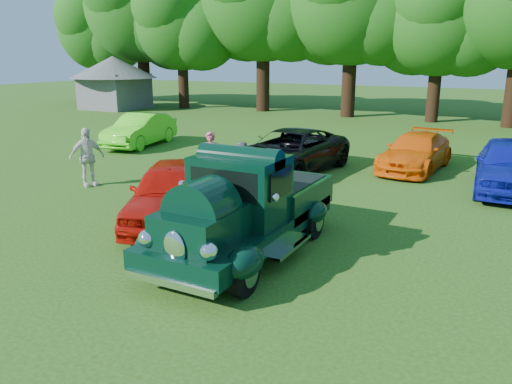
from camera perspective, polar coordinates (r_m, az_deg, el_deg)
The scene contains 12 objects.
ground at distance 10.52m, azimuth -6.17°, elevation -6.63°, with size 120.00×120.00×0.00m, color #274810.
hero_pickup at distance 10.12m, azimuth -1.12°, elevation -2.11°, with size 2.44×5.24×2.05m.
red_convertible at distance 12.22m, azimuth -9.56°, elevation 0.03°, with size 1.75×4.34×1.48m, color #AF0F07.
back_car_lime at distance 23.02m, azimuth -13.11°, elevation 6.92°, with size 1.51×4.34×1.43m, color #4ADB1D.
back_car_black at distance 17.18m, azimuth 3.83°, elevation 4.63°, with size 2.46×5.33×1.48m, color black.
back_car_orange at distance 18.50m, azimuth 17.79°, elevation 4.38°, with size 1.79×4.40×1.28m, color #EA5B08.
back_car_blue at distance 16.56m, azimuth 27.03°, elevation 2.75°, with size 1.87×4.64×1.58m, color #0D1597.
spectator_pink at distance 15.54m, azimuth -5.16°, elevation 3.82°, with size 0.61×0.40×1.67m, color #C75266.
spectator_grey at distance 14.12m, azimuth -1.59°, elevation 2.52°, with size 0.77×0.60×1.58m, color slate.
spectator_white at distance 16.19m, azimuth -18.77°, elevation 3.79°, with size 1.06×0.44×1.82m, color silver.
gazebo at distance 40.05m, azimuth -15.93°, elevation 12.57°, with size 6.40×6.40×3.90m.
tree_line at distance 33.16m, azimuth 15.44°, elevation 19.85°, with size 61.40×9.53×12.21m.
Camera 1 is at (5.53, -8.04, 3.91)m, focal length 35.00 mm.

